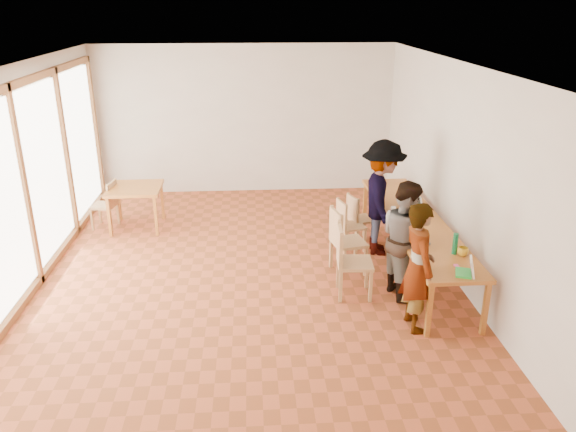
# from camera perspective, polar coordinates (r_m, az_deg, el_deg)

# --- Properties ---
(ground) EXTENTS (8.00, 8.00, 0.00)m
(ground) POSITION_cam_1_polar(r_m,az_deg,el_deg) (8.27, -4.21, -6.12)
(ground) COLOR #A64A28
(ground) RESTS_ON ground
(wall_back) EXTENTS (6.00, 0.10, 3.00)m
(wall_back) POSITION_cam_1_polar(r_m,az_deg,el_deg) (11.59, -4.37, 9.69)
(wall_back) COLOR beige
(wall_back) RESTS_ON ground
(wall_front) EXTENTS (6.00, 0.10, 3.00)m
(wall_front) POSITION_cam_1_polar(r_m,az_deg,el_deg) (4.06, -4.90, -13.01)
(wall_front) COLOR beige
(wall_front) RESTS_ON ground
(wall_right) EXTENTS (0.10, 8.00, 3.00)m
(wall_right) POSITION_cam_1_polar(r_m,az_deg,el_deg) (8.23, 16.93, 4.11)
(wall_right) COLOR beige
(wall_right) RESTS_ON ground
(window_wall) EXTENTS (0.10, 8.00, 3.00)m
(window_wall) POSITION_cam_1_polar(r_m,az_deg,el_deg) (8.30, -25.43, 3.09)
(window_wall) COLOR white
(window_wall) RESTS_ON ground
(ceiling) EXTENTS (6.00, 8.00, 0.04)m
(ceiling) POSITION_cam_1_polar(r_m,az_deg,el_deg) (7.40, -4.85, 15.17)
(ceiling) COLOR white
(ceiling) RESTS_ON wall_back
(communal_table) EXTENTS (0.80, 4.00, 0.75)m
(communal_table) POSITION_cam_1_polar(r_m,az_deg,el_deg) (8.52, 12.72, -0.58)
(communal_table) COLOR #A56D24
(communal_table) RESTS_ON ground
(side_table) EXTENTS (0.90, 0.90, 0.75)m
(side_table) POSITION_cam_1_polar(r_m,az_deg,el_deg) (10.11, -15.29, 2.42)
(side_table) COLOR #A56D24
(side_table) RESTS_ON ground
(chair_near) EXTENTS (0.50, 0.50, 0.53)m
(chair_near) POSITION_cam_1_polar(r_m,az_deg,el_deg) (7.53, 6.03, -3.85)
(chair_near) COLOR tan
(chair_near) RESTS_ON ground
(chair_mid) EXTENTS (0.54, 0.54, 0.52)m
(chair_mid) POSITION_cam_1_polar(r_m,az_deg,el_deg) (8.16, 5.53, -1.90)
(chair_mid) COLOR tan
(chair_mid) RESTS_ON ground
(chair_far) EXTENTS (0.47, 0.47, 0.45)m
(chair_far) POSITION_cam_1_polar(r_m,az_deg,el_deg) (8.95, 5.95, -0.42)
(chair_far) COLOR tan
(chair_far) RESTS_ON ground
(chair_empty) EXTENTS (0.48, 0.48, 0.43)m
(chair_empty) POSITION_cam_1_polar(r_m,az_deg,el_deg) (9.27, 7.02, 0.23)
(chair_empty) COLOR tan
(chair_empty) RESTS_ON ground
(chair_spare) EXTENTS (0.46, 0.46, 0.45)m
(chair_spare) POSITION_cam_1_polar(r_m,az_deg,el_deg) (10.30, -17.81, 1.60)
(chair_spare) COLOR tan
(chair_spare) RESTS_ON ground
(person_near) EXTENTS (0.44, 0.62, 1.62)m
(person_near) POSITION_cam_1_polar(r_m,az_deg,el_deg) (6.87, 13.08, -5.07)
(person_near) COLOR gray
(person_near) RESTS_ON ground
(person_mid) EXTENTS (0.74, 0.88, 1.60)m
(person_mid) POSITION_cam_1_polar(r_m,az_deg,el_deg) (7.64, 11.86, -2.26)
(person_mid) COLOR gray
(person_mid) RESTS_ON ground
(person_far) EXTENTS (0.81, 1.25, 1.82)m
(person_far) POSITION_cam_1_polar(r_m,az_deg,el_deg) (8.81, 9.53, 1.81)
(person_far) COLOR gray
(person_far) RESTS_ON ground
(laptop_near) EXTENTS (0.28, 0.30, 0.21)m
(laptop_near) POSITION_cam_1_polar(r_m,az_deg,el_deg) (6.95, 17.78, -5.24)
(laptop_near) COLOR green
(laptop_near) RESTS_ON communal_table
(laptop_mid) EXTENTS (0.26, 0.29, 0.22)m
(laptop_mid) POSITION_cam_1_polar(r_m,az_deg,el_deg) (8.49, 12.22, 0.16)
(laptop_mid) COLOR green
(laptop_mid) RESTS_ON communal_table
(laptop_far) EXTENTS (0.22, 0.26, 0.21)m
(laptop_far) POSITION_cam_1_polar(r_m,az_deg,el_deg) (8.93, 12.93, 1.14)
(laptop_far) COLOR green
(laptop_far) RESTS_ON communal_table
(yellow_mug) EXTENTS (0.18, 0.18, 0.11)m
(yellow_mug) POSITION_cam_1_polar(r_m,az_deg,el_deg) (7.44, 17.34, -3.47)
(yellow_mug) COLOR gold
(yellow_mug) RESTS_ON communal_table
(green_bottle) EXTENTS (0.07, 0.07, 0.28)m
(green_bottle) POSITION_cam_1_polar(r_m,az_deg,el_deg) (7.42, 16.62, -2.72)
(green_bottle) COLOR #146C3B
(green_bottle) RESTS_ON communal_table
(clear_glass) EXTENTS (0.07, 0.07, 0.09)m
(clear_glass) POSITION_cam_1_polar(r_m,az_deg,el_deg) (8.87, 11.58, 1.01)
(clear_glass) COLOR silver
(clear_glass) RESTS_ON communal_table
(condiment_cup) EXTENTS (0.08, 0.08, 0.06)m
(condiment_cup) POSITION_cam_1_polar(r_m,az_deg,el_deg) (8.77, 10.66, 0.74)
(condiment_cup) COLOR white
(condiment_cup) RESTS_ON communal_table
(pink_phone) EXTENTS (0.05, 0.10, 0.01)m
(pink_phone) POSITION_cam_1_polar(r_m,az_deg,el_deg) (7.13, 16.77, -4.91)
(pink_phone) COLOR #EA3F8D
(pink_phone) RESTS_ON communal_table
(black_pouch) EXTENTS (0.16, 0.26, 0.09)m
(black_pouch) POSITION_cam_1_polar(r_m,az_deg,el_deg) (10.04, 8.99, 3.54)
(black_pouch) COLOR black
(black_pouch) RESTS_ON communal_table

